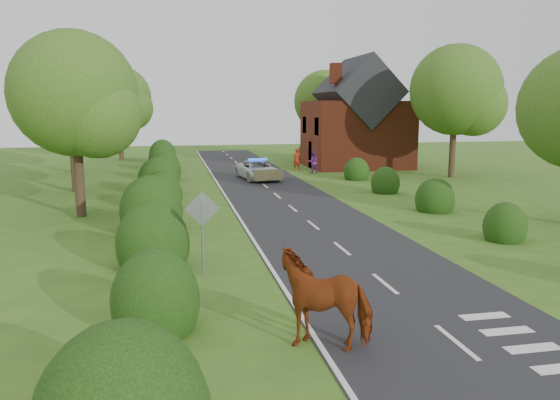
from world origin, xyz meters
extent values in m
plane|color=#3B6220|center=(0.00, 0.00, 0.00)|extent=(120.00, 120.00, 0.00)
cube|color=black|center=(0.00, 15.00, 0.01)|extent=(6.00, 70.00, 0.02)
cube|color=white|center=(0.00, -4.00, 0.03)|extent=(0.12, 1.80, 0.01)
cube|color=white|center=(0.00, 0.00, 0.03)|extent=(0.12, 1.80, 0.01)
cube|color=white|center=(0.00, 4.00, 0.03)|extent=(0.12, 1.80, 0.01)
cube|color=white|center=(0.00, 8.00, 0.03)|extent=(0.12, 1.80, 0.01)
cube|color=white|center=(0.00, 12.00, 0.03)|extent=(0.12, 1.80, 0.01)
cube|color=white|center=(0.00, 16.00, 0.03)|extent=(0.12, 1.80, 0.01)
cube|color=white|center=(0.00, 20.00, 0.03)|extent=(0.12, 1.80, 0.01)
cube|color=white|center=(0.00, 24.00, 0.03)|extent=(0.12, 1.80, 0.01)
cube|color=white|center=(0.00, 28.00, 0.03)|extent=(0.12, 1.80, 0.01)
cube|color=white|center=(0.00, 32.00, 0.03)|extent=(0.12, 1.80, 0.01)
cube|color=white|center=(0.00, 36.00, 0.03)|extent=(0.12, 1.80, 0.01)
cube|color=white|center=(0.00, 40.00, 0.03)|extent=(0.12, 1.80, 0.01)
cube|color=white|center=(0.00, 44.00, 0.03)|extent=(0.12, 1.80, 0.01)
cube|color=white|center=(0.00, 48.00, 0.03)|extent=(0.12, 1.80, 0.01)
cube|color=white|center=(-2.90, 15.00, 0.03)|extent=(0.12, 70.00, 0.01)
cube|color=white|center=(1.40, -4.60, 0.03)|extent=(1.20, 0.35, 0.01)
cube|color=white|center=(1.40, -3.70, 0.03)|extent=(1.20, 0.35, 0.01)
cube|color=white|center=(1.40, -2.80, 0.03)|extent=(1.20, 0.35, 0.01)
ellipsoid|color=black|center=(-6.30, -2.00, 0.66)|extent=(2.00, 2.10, 2.40)
ellipsoid|color=black|center=(-6.50, 3.00, 0.74)|extent=(2.30, 2.41, 2.70)
ellipsoid|color=black|center=(-6.70, 8.00, 0.83)|extent=(2.50, 2.62, 3.00)
ellipsoid|color=black|center=(-6.40, 13.00, 0.69)|extent=(2.10, 2.20, 2.50)
ellipsoid|color=black|center=(-6.60, 18.00, 0.77)|extent=(2.40, 2.52, 2.80)
ellipsoid|color=black|center=(-6.30, 24.00, 0.72)|extent=(2.20, 2.31, 2.60)
ellipsoid|color=black|center=(-6.50, 30.00, 0.74)|extent=(2.30, 2.41, 2.70)
ellipsoid|color=black|center=(-6.60, 36.00, 0.77)|extent=(2.40, 2.52, 2.80)
ellipsoid|color=black|center=(6.40, 4.00, 0.52)|extent=(1.60, 1.68, 1.90)
ellipsoid|color=black|center=(6.60, 10.00, 0.58)|extent=(1.90, 2.00, 2.10)
ellipsoid|color=black|center=(6.50, 16.00, 0.55)|extent=(1.70, 1.78, 2.00)
ellipsoid|color=black|center=(6.80, 22.00, 0.55)|extent=(1.80, 1.89, 2.00)
ellipsoid|color=black|center=(6.60, 36.00, 0.55)|extent=(1.70, 1.78, 2.00)
cylinder|color=#332316|center=(-10.00, 12.00, 1.98)|extent=(0.44, 0.44, 3.96)
sphere|color=#2C4E17|center=(-10.00, 12.00, 5.58)|extent=(5.60, 5.60, 5.60)
sphere|color=#5C8929|center=(-9.02, 11.44, 4.68)|extent=(3.92, 3.92, 3.92)
cylinder|color=#332316|center=(-11.50, 20.00, 1.87)|extent=(0.44, 0.44, 3.74)
sphere|color=#2C4E17|center=(-11.50, 20.00, 5.27)|extent=(5.60, 5.60, 5.60)
sphere|color=#5C8929|center=(-10.52, 19.44, 4.42)|extent=(3.92, 3.92, 3.92)
cylinder|color=#332316|center=(-13.00, 30.00, 2.42)|extent=(0.44, 0.44, 4.84)
sphere|color=#2C4E17|center=(-13.00, 30.00, 6.82)|extent=(6.80, 6.80, 6.80)
sphere|color=#5C8929|center=(-11.81, 29.32, 5.72)|extent=(4.76, 4.76, 4.76)
cylinder|color=#332316|center=(-10.50, 40.00, 2.09)|extent=(0.44, 0.44, 4.18)
sphere|color=#2C4E17|center=(-10.50, 40.00, 5.89)|extent=(6.00, 6.00, 6.00)
sphere|color=#5C8929|center=(-9.45, 39.40, 4.94)|extent=(4.20, 4.20, 4.20)
cylinder|color=#332316|center=(14.00, 22.00, 2.20)|extent=(0.44, 0.44, 4.40)
sphere|color=#2C4E17|center=(14.00, 22.00, 6.20)|extent=(6.40, 6.40, 6.40)
sphere|color=#5C8929|center=(15.12, 21.36, 5.20)|extent=(4.48, 4.48, 4.48)
cylinder|color=#332316|center=(9.00, 38.00, 1.98)|extent=(0.44, 0.44, 3.96)
sphere|color=#2C4E17|center=(9.00, 38.00, 5.58)|extent=(6.00, 6.00, 6.00)
sphere|color=#5C8929|center=(10.05, 37.40, 4.68)|extent=(4.20, 4.20, 4.20)
cylinder|color=gray|center=(-5.00, 2.00, 1.10)|extent=(0.08, 0.08, 2.20)
cube|color=gray|center=(-5.00, 2.00, 2.00)|extent=(1.06, 0.04, 1.06)
cube|color=maroon|center=(9.50, 30.00, 2.75)|extent=(8.00, 7.00, 5.50)
cube|color=black|center=(9.50, 30.00, 6.20)|extent=(5.94, 7.40, 5.94)
cube|color=maroon|center=(7.00, 28.00, 7.60)|extent=(0.80, 0.80, 1.60)
imported|color=maroon|center=(-2.73, -3.34, 0.84)|extent=(2.66, 2.00, 1.68)
imported|color=silver|center=(0.05, 23.41, 0.67)|extent=(2.86, 5.05, 1.33)
cube|color=yellow|center=(0.39, 21.02, 0.60)|extent=(1.97, 0.34, 0.73)
cube|color=blue|center=(0.05, 23.41, 1.41)|extent=(1.35, 0.46, 0.14)
imported|color=#A62410|center=(4.02, 28.47, 0.88)|extent=(0.69, 0.49, 1.76)
imported|color=#64206E|center=(4.79, 26.32, 0.85)|extent=(0.83, 0.65, 1.71)
camera|label=1|loc=(-5.85, -14.02, 4.96)|focal=35.00mm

